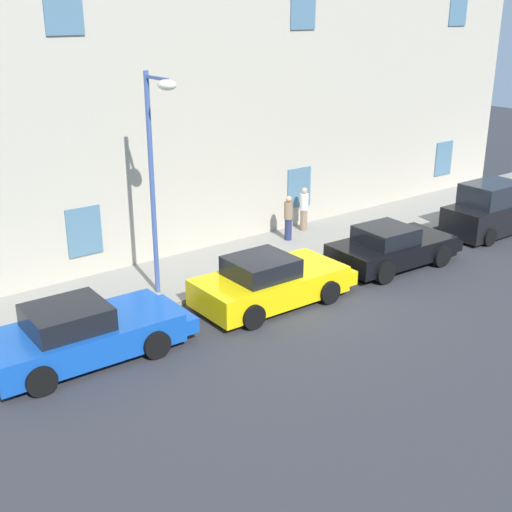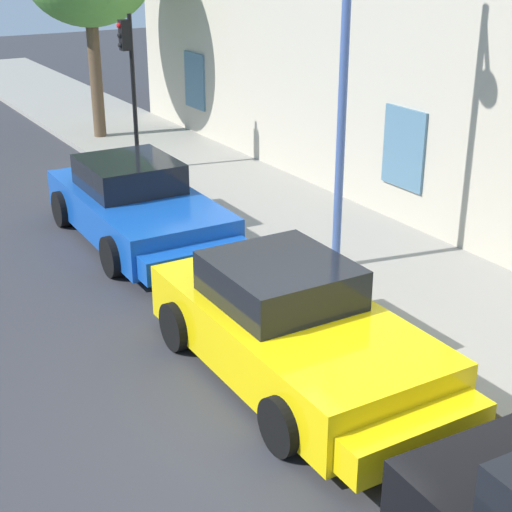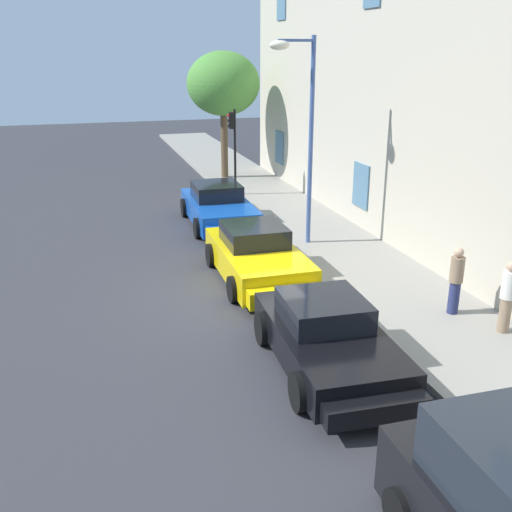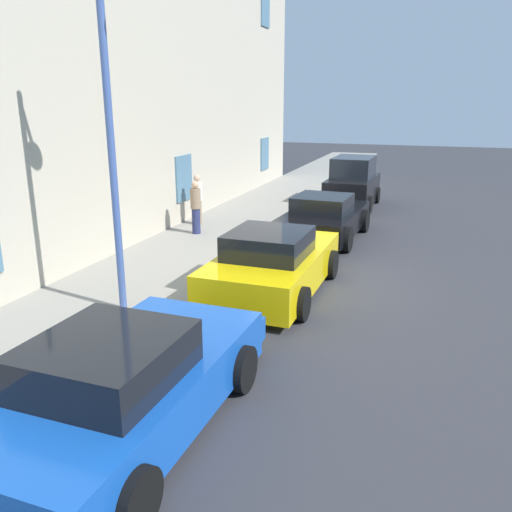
{
  "view_description": "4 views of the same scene",
  "coord_description": "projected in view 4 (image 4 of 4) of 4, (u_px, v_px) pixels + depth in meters",
  "views": [
    {
      "loc": [
        -11.83,
        -12.99,
        7.91
      ],
      "look_at": [
        -0.29,
        2.03,
        0.88
      ],
      "focal_mm": 46.96,
      "sensor_mm": 36.0,
      "label": 1
    },
    {
      "loc": [
        6.34,
        -4.32,
        5.26
      ],
      "look_at": [
        -1.85,
        0.65,
        1.3
      ],
      "focal_mm": 54.36,
      "sensor_mm": 36.0,
      "label": 2
    },
    {
      "loc": [
        13.65,
        -3.82,
        6.0
      ],
      "look_at": [
        -0.01,
        0.31,
        0.99
      ],
      "focal_mm": 41.41,
      "sensor_mm": 36.0,
      "label": 3
    },
    {
      "loc": [
        -11.49,
        -2.66,
        4.12
      ],
      "look_at": [
        -0.07,
        1.3,
        0.52
      ],
      "focal_mm": 37.09,
      "sensor_mm": 36.0,
      "label": 4
    }
  ],
  "objects": [
    {
      "name": "pedestrian_strolling",
      "position": [
        196.0,
        207.0,
        16.07
      ],
      "size": [
        0.43,
        0.43,
        1.61
      ],
      "color": "navy",
      "rests_on": "sidewalk"
    },
    {
      "name": "sidewalk",
      "position": [
        169.0,
        263.0,
        13.55
      ],
      "size": [
        60.0,
        3.37,
        0.14
      ],
      "primitive_type": "cube",
      "color": "gray",
      "rests_on": "ground"
    },
    {
      "name": "street_lamp",
      "position": [
        126.0,
        82.0,
        9.11
      ],
      "size": [
        0.44,
        1.42,
        6.25
      ],
      "color": "#3F5999",
      "rests_on": "sidewalk"
    },
    {
      "name": "sportscar_yellow_flank",
      "position": [
        275.0,
        262.0,
        11.76
      ],
      "size": [
        4.76,
        2.29,
        1.46
      ],
      "color": "yellow",
      "rests_on": "ground"
    },
    {
      "name": "ground_plane",
      "position": [
        309.0,
        282.0,
        12.41
      ],
      "size": [
        80.0,
        80.0,
        0.0
      ],
      "primitive_type": "plane",
      "color": "#333338"
    },
    {
      "name": "sportscar_white_middle",
      "position": [
        326.0,
        218.0,
        16.25
      ],
      "size": [
        4.58,
        2.37,
        1.37
      ],
      "color": "black",
      "rests_on": "ground"
    },
    {
      "name": "sportscar_red_lead",
      "position": [
        133.0,
        380.0,
        6.83
      ],
      "size": [
        4.98,
        2.34,
        1.44
      ],
      "color": "#144CB2",
      "rests_on": "ground"
    },
    {
      "name": "hatchback_parked",
      "position": [
        353.0,
        184.0,
        20.88
      ],
      "size": [
        3.65,
        1.91,
        1.95
      ],
      "color": "black",
      "rests_on": "ground"
    },
    {
      "name": "pedestrian_admiring",
      "position": [
        197.0,
        199.0,
        17.27
      ],
      "size": [
        0.44,
        0.44,
        1.63
      ],
      "color": "#8C7259",
      "rests_on": "sidewalk"
    }
  ]
}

